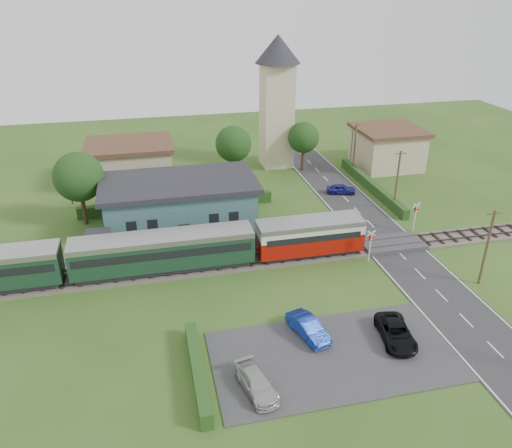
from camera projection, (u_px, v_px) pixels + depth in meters
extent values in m
plane|color=#2D4C19|center=(302.00, 267.00, 45.80)|extent=(120.00, 120.00, 0.00)
cube|color=#4C443D|center=(295.00, 256.00, 47.51)|extent=(76.00, 3.20, 0.20)
cube|color=#3F3F47|center=(298.00, 257.00, 46.74)|extent=(76.00, 0.08, 0.15)
cube|color=#3F3F47|center=(293.00, 249.00, 48.00)|extent=(76.00, 0.08, 0.15)
cube|color=#28282B|center=(401.00, 255.00, 47.80)|extent=(6.00, 70.00, 0.05)
cube|color=#333335|center=(333.00, 356.00, 34.98)|extent=(17.00, 9.00, 0.08)
cube|color=#333335|center=(392.00, 244.00, 49.46)|extent=(6.20, 3.40, 0.45)
cube|color=gray|center=(187.00, 250.00, 48.25)|extent=(30.00, 3.00, 0.45)
cube|color=beige|center=(99.00, 246.00, 46.02)|extent=(2.00, 2.00, 2.40)
cube|color=#232328|center=(97.00, 234.00, 45.46)|extent=(2.30, 2.30, 0.15)
cube|color=#2B5D62|center=(180.00, 206.00, 52.37)|extent=(15.00, 8.00, 4.80)
cube|color=#232328|center=(178.00, 182.00, 51.21)|extent=(16.00, 9.00, 0.50)
cube|color=#232328|center=(184.00, 234.00, 49.50)|extent=(1.20, 0.12, 2.20)
cube|color=black|center=(131.00, 227.00, 47.92)|extent=(1.00, 0.12, 1.20)
cube|color=black|center=(153.00, 225.00, 48.32)|extent=(1.00, 0.12, 1.20)
cube|color=black|center=(214.00, 219.00, 49.53)|extent=(1.00, 0.12, 1.20)
cube|color=black|center=(234.00, 217.00, 49.93)|extent=(1.00, 0.12, 1.20)
cube|color=#232328|center=(309.00, 250.00, 47.56)|extent=(9.00, 2.20, 0.50)
cube|color=#910E05|center=(309.00, 241.00, 47.12)|extent=(10.00, 2.80, 1.80)
cube|color=beige|center=(310.00, 229.00, 46.57)|extent=(10.00, 2.82, 0.90)
cube|color=black|center=(310.00, 232.00, 46.72)|extent=(9.00, 2.88, 0.60)
cube|color=gray|center=(310.00, 223.00, 46.28)|extent=(10.00, 2.90, 0.45)
cube|color=#232328|center=(165.00, 266.00, 44.83)|extent=(15.20, 2.20, 0.50)
cube|color=#153220|center=(163.00, 252.00, 44.17)|extent=(16.00, 2.80, 2.60)
cube|color=black|center=(163.00, 248.00, 44.00)|extent=(15.40, 2.86, 0.70)
cube|color=gray|center=(162.00, 238.00, 43.56)|extent=(16.00, 2.90, 0.50)
cube|color=beige|center=(277.00, 116.00, 68.25)|extent=(4.00, 4.00, 14.00)
cone|color=#232328|center=(278.00, 49.00, 64.38)|extent=(6.00, 6.00, 3.60)
cube|color=tan|center=(131.00, 165.00, 63.59)|extent=(10.00, 8.00, 5.00)
cube|color=#472D1E|center=(128.00, 145.00, 62.38)|extent=(10.80, 8.80, 0.50)
cube|color=tan|center=(387.00, 149.00, 69.73)|extent=(8.00, 8.00, 5.00)
cube|color=#472D1E|center=(389.00, 130.00, 68.52)|extent=(8.80, 8.80, 0.50)
cube|color=#193814|center=(198.00, 371.00, 32.82)|extent=(0.80, 9.00, 1.20)
cube|color=#193814|center=(371.00, 186.00, 62.40)|extent=(0.80, 18.00, 1.20)
cube|color=#193814|center=(178.00, 204.00, 57.08)|extent=(22.00, 0.80, 1.30)
cylinder|color=#332316|center=(84.00, 206.00, 53.14)|extent=(0.44, 0.44, 4.12)
sphere|color=#143311|center=(79.00, 177.00, 51.68)|extent=(5.20, 5.20, 5.20)
cylinder|color=#332316|center=(234.00, 167.00, 64.70)|extent=(0.44, 0.44, 3.85)
sphere|color=#143311|center=(233.00, 144.00, 63.33)|extent=(4.60, 4.60, 4.60)
cylinder|color=#332316|center=(303.00, 158.00, 68.51)|extent=(0.44, 0.44, 3.58)
sphere|color=#143311|center=(304.00, 137.00, 67.24)|extent=(4.20, 4.20, 4.20)
cylinder|color=#473321|center=(487.00, 248.00, 41.86)|extent=(0.22, 0.22, 7.00)
cube|color=#473321|center=(495.00, 214.00, 40.45)|extent=(1.40, 0.10, 0.10)
cylinder|color=#473321|center=(397.00, 181.00, 55.87)|extent=(0.22, 0.22, 7.00)
cube|color=#473321|center=(401.00, 154.00, 54.46)|extent=(1.40, 0.10, 0.10)
cylinder|color=#473321|center=(355.00, 149.00, 66.38)|extent=(0.22, 0.22, 7.00)
cube|color=#473321|center=(357.00, 126.00, 64.97)|extent=(1.40, 0.10, 0.10)
cylinder|color=silver|center=(370.00, 248.00, 46.08)|extent=(0.12, 0.12, 3.00)
cube|color=#232328|center=(371.00, 237.00, 45.59)|extent=(0.35, 0.18, 0.55)
sphere|color=#FF190C|center=(372.00, 236.00, 45.42)|extent=(0.14, 0.14, 0.14)
sphere|color=#FF190C|center=(371.00, 239.00, 45.55)|extent=(0.14, 0.14, 0.14)
cube|color=silver|center=(371.00, 233.00, 45.42)|extent=(0.84, 0.05, 0.55)
cube|color=silver|center=(371.00, 233.00, 45.42)|extent=(0.84, 0.05, 0.55)
cylinder|color=silver|center=(415.00, 219.00, 51.72)|extent=(0.12, 0.12, 3.00)
cube|color=#232328|center=(416.00, 209.00, 51.24)|extent=(0.35, 0.18, 0.55)
sphere|color=#FF190C|center=(417.00, 208.00, 51.07)|extent=(0.14, 0.14, 0.14)
sphere|color=#FF190C|center=(417.00, 211.00, 51.20)|extent=(0.14, 0.14, 0.14)
cube|color=silver|center=(417.00, 205.00, 51.06)|extent=(0.84, 0.05, 0.55)
cube|color=silver|center=(417.00, 205.00, 51.06)|extent=(0.84, 0.05, 0.55)
cylinder|color=#3F3F47|center=(69.00, 184.00, 57.80)|extent=(0.14, 0.14, 5.00)
sphere|color=orange|center=(65.00, 163.00, 56.71)|extent=(0.30, 0.30, 0.30)
cylinder|color=#3F3F47|center=(352.00, 145.00, 71.56)|extent=(0.14, 0.14, 5.00)
sphere|color=orange|center=(353.00, 128.00, 70.46)|extent=(0.30, 0.30, 0.30)
imported|color=navy|center=(341.00, 189.00, 61.34)|extent=(3.79, 2.38, 1.20)
imported|color=#112D96|center=(308.00, 328.00, 36.63)|extent=(2.54, 4.38, 1.36)
imported|color=#AEAEAE|center=(257.00, 383.00, 31.68)|extent=(2.58, 4.43, 1.21)
imported|color=black|center=(396.00, 333.00, 36.18)|extent=(2.85, 4.93, 1.29)
imported|color=gray|center=(277.00, 230.00, 49.71)|extent=(0.75, 0.62, 1.76)
imported|color=gray|center=(124.00, 247.00, 46.49)|extent=(0.83, 1.00, 1.86)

